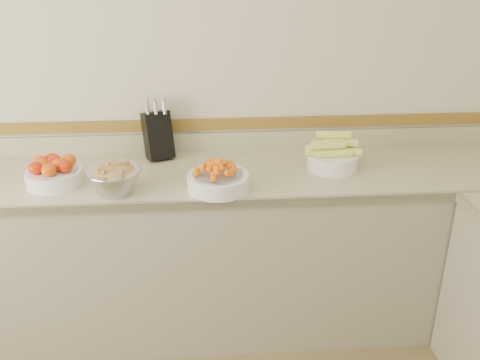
{
  "coord_description": "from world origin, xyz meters",
  "views": [
    {
      "loc": [
        0.19,
        -0.78,
        1.97
      ],
      "look_at": [
        0.35,
        1.35,
        1.0
      ],
      "focal_mm": 40.0,
      "sensor_mm": 36.0,
      "label": 1
    }
  ],
  "objects": [
    {
      "name": "back_wall",
      "position": [
        0.0,
        2.0,
        1.3
      ],
      "size": [
        4.0,
        0.0,
        4.0
      ],
      "primitive_type": "plane",
      "rotation": [
        1.57,
        0.0,
        0.0
      ],
      "color": "beige",
      "rests_on": "ground_plane"
    },
    {
      "name": "counter_back",
      "position": [
        0.0,
        1.68,
        0.45
      ],
      "size": [
        4.0,
        0.65,
        1.08
      ],
      "color": "#BEB48A",
      "rests_on": "ground_plane"
    },
    {
      "name": "knife_block",
      "position": [
        -0.04,
        1.9,
        1.03
      ],
      "size": [
        0.18,
        0.2,
        0.33
      ],
      "color": "black",
      "rests_on": "counter_back"
    },
    {
      "name": "tomato_bowl",
      "position": [
        -0.52,
        1.59,
        0.96
      ],
      "size": [
        0.27,
        0.27,
        0.13
      ],
      "color": "white",
      "rests_on": "counter_back"
    },
    {
      "name": "cherry_tomato_bowl",
      "position": [
        0.26,
        1.48,
        0.95
      ],
      "size": [
        0.29,
        0.29,
        0.16
      ],
      "color": "white",
      "rests_on": "counter_back"
    },
    {
      "name": "corn_bowl",
      "position": [
        0.84,
        1.68,
        0.96
      ],
      "size": [
        0.29,
        0.26,
        0.19
      ],
      "color": "white",
      "rests_on": "counter_back"
    },
    {
      "name": "rhubarb_bowl",
      "position": [
        -0.22,
        1.47,
        0.97
      ],
      "size": [
        0.25,
        0.25,
        0.14
      ],
      "color": "#B2B2BA",
      "rests_on": "counter_back"
    }
  ]
}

